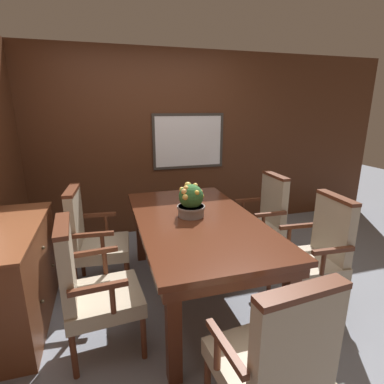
% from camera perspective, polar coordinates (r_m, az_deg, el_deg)
% --- Properties ---
extents(ground_plane, '(14.00, 14.00, 0.00)m').
position_cam_1_polar(ground_plane, '(2.94, -0.72, -19.76)').
color(ground_plane, gray).
extents(wall_back, '(7.20, 0.08, 2.45)m').
position_cam_1_polar(wall_back, '(4.15, -7.43, 8.96)').
color(wall_back, '#4C2816').
rests_on(wall_back, ground_plane).
extents(dining_table, '(1.04, 1.90, 0.77)m').
position_cam_1_polar(dining_table, '(2.68, 0.91, -6.93)').
color(dining_table, '#4C2314').
rests_on(dining_table, ground_plane).
extents(chair_left_far, '(0.55, 0.56, 1.01)m').
position_cam_1_polar(chair_left_far, '(3.04, -18.61, -8.11)').
color(chair_left_far, '#562B19').
rests_on(chair_left_far, ground_plane).
extents(chair_right_near, '(0.55, 0.56, 1.01)m').
position_cam_1_polar(chair_right_near, '(2.84, 22.69, -10.22)').
color(chair_right_near, '#562B19').
rests_on(chair_right_near, ground_plane).
extents(chair_head_near, '(0.57, 0.56, 1.01)m').
position_cam_1_polar(chair_head_near, '(1.73, 15.44, -28.48)').
color(chair_head_near, '#562B19').
rests_on(chair_head_near, ground_plane).
extents(chair_left_near, '(0.55, 0.56, 1.01)m').
position_cam_1_polar(chair_left_near, '(2.28, -18.80, -16.56)').
color(chair_left_near, '#562B19').
rests_on(chair_left_near, ground_plane).
extents(chair_right_far, '(0.53, 0.54, 1.01)m').
position_cam_1_polar(chair_right_far, '(3.47, 13.22, -4.66)').
color(chair_right_far, '#562B19').
rests_on(chair_right_far, ground_plane).
extents(potted_plant, '(0.25, 0.25, 0.31)m').
position_cam_1_polar(potted_plant, '(2.66, -0.20, -1.73)').
color(potted_plant, gray).
rests_on(potted_plant, dining_table).
extents(sideboard_cabinet, '(0.45, 1.25, 0.83)m').
position_cam_1_polar(sideboard_cabinet, '(2.86, -30.41, -13.61)').
color(sideboard_cabinet, brown).
rests_on(sideboard_cabinet, ground_plane).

